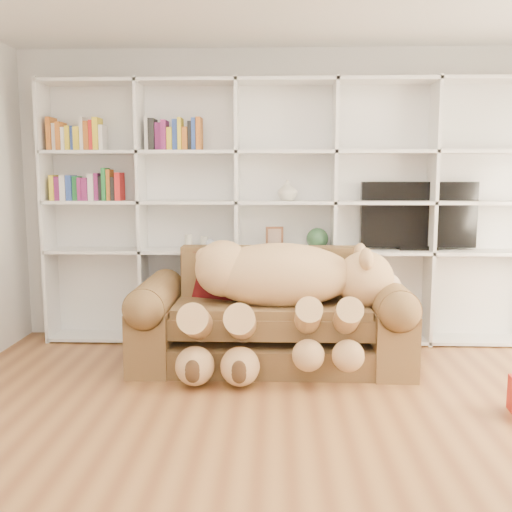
{
  "coord_description": "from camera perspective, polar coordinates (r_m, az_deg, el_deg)",
  "views": [
    {
      "loc": [
        -0.09,
        -2.91,
        1.54
      ],
      "look_at": [
        -0.25,
        1.63,
        0.9
      ],
      "focal_mm": 40.0,
      "sensor_mm": 36.0,
      "label": 1
    }
  ],
  "objects": [
    {
      "name": "tv",
      "position": [
        5.44,
        15.91,
        3.84
      ],
      "size": [
        1.05,
        0.18,
        0.62
      ],
      "color": "black",
      "rests_on": "bookshelf"
    },
    {
      "name": "sofa",
      "position": [
        4.73,
        1.53,
        -6.51
      ],
      "size": [
        2.21,
        0.96,
        0.93
      ],
      "color": "brown",
      "rests_on": "floor"
    },
    {
      "name": "floor",
      "position": [
        3.29,
        3.49,
        -19.84
      ],
      "size": [
        5.0,
        5.0,
        0.0
      ],
      "primitive_type": "plane",
      "color": "brown",
      "rests_on": "ground"
    },
    {
      "name": "teddy_bear",
      "position": [
        4.48,
        2.52,
        -3.32
      ],
      "size": [
        1.74,
        0.93,
        1.01
      ],
      "rotation": [
        0.0,
        0.0,
        0.01
      ],
      "color": "tan",
      "rests_on": "sofa"
    },
    {
      "name": "snow_globe",
      "position": [
        5.29,
        -4.61,
        1.24
      ],
      "size": [
        0.09,
        0.09,
        0.09
      ],
      "primitive_type": "sphere",
      "color": "silver",
      "rests_on": "bookshelf"
    },
    {
      "name": "bookshelf",
      "position": [
        5.28,
        0.33,
        5.49
      ],
      "size": [
        4.43,
        0.35,
        2.4
      ],
      "color": "silver",
      "rests_on": "floor"
    },
    {
      "name": "figurine_short",
      "position": [
        5.29,
        -5.19,
        1.33
      ],
      "size": [
        0.09,
        0.09,
        0.12
      ],
      "primitive_type": "cylinder",
      "rotation": [
        0.0,
        0.0,
        0.27
      ],
      "color": "beige",
      "rests_on": "bookshelf"
    },
    {
      "name": "wall_back",
      "position": [
        5.41,
        2.93,
        6.01
      ],
      "size": [
        5.0,
        0.02,
        2.7
      ],
      "primitive_type": "cube",
      "color": "silver",
      "rests_on": "floor"
    },
    {
      "name": "figurine_tall",
      "position": [
        5.31,
        -6.75,
        1.43
      ],
      "size": [
        0.09,
        0.09,
        0.14
      ],
      "primitive_type": "cylinder",
      "rotation": [
        0.0,
        0.0,
        -0.39
      ],
      "color": "beige",
      "rests_on": "bookshelf"
    },
    {
      "name": "green_vase",
      "position": [
        5.26,
        6.15,
        1.72
      ],
      "size": [
        0.2,
        0.2,
        0.2
      ],
      "primitive_type": "sphere",
      "color": "#2D5835",
      "rests_on": "bookshelf"
    },
    {
      "name": "shelf_vase",
      "position": [
        5.22,
        3.17,
        6.59
      ],
      "size": [
        0.2,
        0.2,
        0.19
      ],
      "primitive_type": "imported",
      "rotation": [
        0.0,
        0.0,
        0.09
      ],
      "color": "beige",
      "rests_on": "bookshelf"
    },
    {
      "name": "picture_frame",
      "position": [
        5.24,
        1.86,
        1.85
      ],
      "size": [
        0.16,
        0.05,
        0.2
      ],
      "primitive_type": "cube",
      "rotation": [
        0.0,
        0.0,
        0.13
      ],
      "color": "#58321E",
      "rests_on": "bookshelf"
    },
    {
      "name": "wall_front",
      "position": [
        0.46,
        13.36,
        -16.16
      ],
      "size": [
        5.0,
        0.02,
        2.7
      ],
      "primitive_type": "cube",
      "color": "silver",
      "rests_on": "floor"
    },
    {
      "name": "throw_pillow",
      "position": [
        4.84,
        -4.05,
        -2.23
      ],
      "size": [
        0.47,
        0.36,
        0.43
      ],
      "primitive_type": "cube",
      "rotation": [
        -0.24,
        0.0,
        -0.37
      ],
      "color": "#520E12",
      "rests_on": "sofa"
    }
  ]
}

